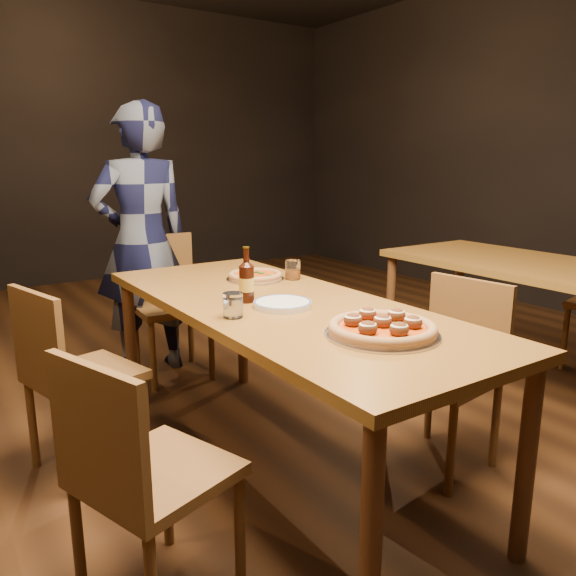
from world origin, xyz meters
TOP-DOWN VIEW (x-y plane):
  - ground at (0.00, 0.00)m, footprint 9.00×9.00m
  - room_shell at (0.00, 0.00)m, footprint 9.00×9.00m
  - table_main at (0.00, 0.00)m, footprint 0.80×2.00m
  - table_right at (1.70, -0.20)m, footprint 0.80×2.00m
  - chair_main_nw at (-0.72, -0.42)m, footprint 0.50×0.50m
  - chair_main_sw at (-0.69, 0.48)m, footprint 0.49×0.49m
  - chair_main_e at (0.59, -0.37)m, footprint 0.45×0.45m
  - chair_end at (0.03, 1.27)m, footprint 0.45×0.45m
  - pizza_meatball at (0.04, -0.56)m, footprint 0.39×0.39m
  - pizza_margherita at (0.14, 0.45)m, footprint 0.28×0.28m
  - plate_stack at (-0.04, -0.06)m, footprint 0.23×0.23m
  - beer_bottle at (-0.12, 0.08)m, footprint 0.06×0.06m
  - water_glass at (-0.27, -0.09)m, footprint 0.07×0.07m
  - amber_glass at (0.30, 0.35)m, footprint 0.08×0.08m
  - diner at (-0.06, 1.47)m, footprint 0.62×0.43m

SIDE VIEW (x-z plane):
  - ground at x=0.00m, z-range 0.00..0.00m
  - chair_main_nw at x=-0.72m, z-range 0.00..0.85m
  - chair_main_e at x=0.59m, z-range 0.00..0.86m
  - chair_main_sw at x=-0.69m, z-range 0.00..0.86m
  - chair_end at x=0.03m, z-range 0.00..0.91m
  - table_main at x=0.00m, z-range 0.30..1.05m
  - table_right at x=1.70m, z-range 0.30..1.05m
  - plate_stack at x=-0.04m, z-range 0.75..0.77m
  - pizza_margherita at x=0.14m, z-range 0.75..0.79m
  - pizza_meatball at x=0.04m, z-range 0.74..0.81m
  - water_glass at x=-0.27m, z-range 0.75..0.84m
  - amber_glass at x=0.30m, z-range 0.75..0.84m
  - diner at x=-0.06m, z-range 0.00..1.66m
  - beer_bottle at x=-0.12m, z-range 0.72..0.94m
  - room_shell at x=0.00m, z-range -2.64..6.36m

